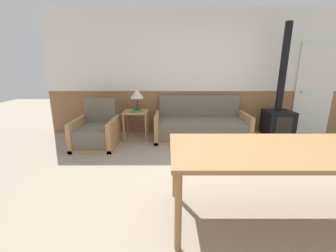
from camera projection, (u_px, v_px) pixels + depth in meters
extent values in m
plane|color=gray|center=(242.00, 193.00, 2.77)|extent=(16.00, 16.00, 0.00)
cube|color=#8E603D|center=(207.00, 112.00, 5.18)|extent=(7.20, 0.06, 0.97)
cube|color=silver|center=(210.00, 50.00, 4.83)|extent=(7.20, 0.06, 1.73)
cube|color=#B27F4C|center=(200.00, 138.00, 4.80)|extent=(1.93, 0.88, 0.06)
cube|color=#6B6051|center=(200.00, 129.00, 4.73)|extent=(1.77, 0.80, 0.35)
cube|color=#6B6051|center=(199.00, 106.00, 5.01)|extent=(1.77, 0.10, 0.47)
cube|color=#B27F4C|center=(157.00, 126.00, 4.73)|extent=(0.08, 0.88, 0.55)
cube|color=#B27F4C|center=(244.00, 126.00, 4.74)|extent=(0.08, 0.88, 0.55)
cube|color=#B27F4C|center=(96.00, 145.00, 4.38)|extent=(0.78, 0.87, 0.06)
cube|color=#6B6051|center=(95.00, 135.00, 4.30)|extent=(0.62, 0.79, 0.34)
cube|color=#6B6051|center=(100.00, 110.00, 4.59)|extent=(0.62, 0.10, 0.48)
cube|color=#B27F4C|center=(77.00, 133.00, 4.31)|extent=(0.08, 0.87, 0.54)
cube|color=#B27F4C|center=(113.00, 133.00, 4.31)|extent=(0.08, 0.87, 0.54)
cube|color=#B27F4C|center=(135.00, 112.00, 4.72)|extent=(0.51, 0.51, 0.03)
cylinder|color=#B27F4C|center=(123.00, 128.00, 4.58)|extent=(0.04, 0.04, 0.56)
cylinder|color=#B27F4C|center=(145.00, 128.00, 4.58)|extent=(0.04, 0.04, 0.56)
cylinder|color=#B27F4C|center=(127.00, 123.00, 5.02)|extent=(0.04, 0.04, 0.56)
cylinder|color=#B27F4C|center=(147.00, 123.00, 5.02)|extent=(0.04, 0.04, 0.56)
cylinder|color=#262628|center=(137.00, 110.00, 4.80)|extent=(0.14, 0.14, 0.02)
cylinder|color=#262628|center=(137.00, 104.00, 4.77)|extent=(0.02, 0.02, 0.24)
cone|color=beige|center=(137.00, 94.00, 4.71)|extent=(0.29, 0.29, 0.19)
cube|color=#2D7F3D|center=(136.00, 111.00, 4.63)|extent=(0.21, 0.16, 0.03)
cube|color=#9E7042|center=(286.00, 150.00, 2.13)|extent=(2.20, 0.94, 0.04)
cylinder|color=#9E7042|center=(178.00, 212.00, 1.83)|extent=(0.06, 0.06, 0.73)
cylinder|color=#9E7042|center=(175.00, 168.00, 2.62)|extent=(0.06, 0.06, 0.73)
cylinder|color=black|center=(270.00, 140.00, 4.58)|extent=(0.04, 0.04, 0.10)
cylinder|color=black|center=(290.00, 140.00, 4.58)|extent=(0.04, 0.04, 0.10)
cylinder|color=black|center=(261.00, 134.00, 4.99)|extent=(0.04, 0.04, 0.10)
cylinder|color=black|center=(280.00, 134.00, 4.99)|extent=(0.04, 0.04, 0.10)
cube|color=black|center=(277.00, 123.00, 4.71)|extent=(0.53, 0.53, 0.52)
cube|color=black|center=(283.00, 126.00, 4.45)|extent=(0.32, 0.01, 0.36)
cylinder|color=black|center=(283.00, 68.00, 4.47)|extent=(0.14, 0.14, 1.72)
cube|color=silver|center=(314.00, 89.00, 5.00)|extent=(0.85, 0.04, 2.01)
sphere|color=silver|center=(301.00, 91.00, 4.97)|extent=(0.06, 0.06, 0.06)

